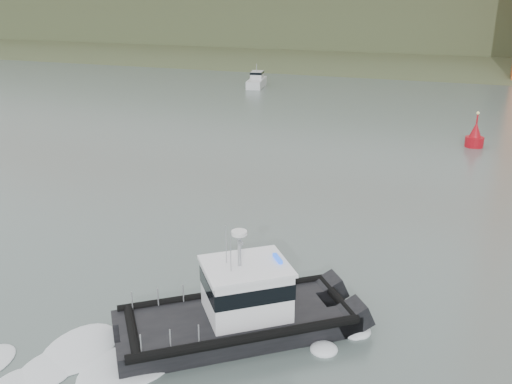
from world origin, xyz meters
TOP-DOWN VIEW (x-y plane):
  - ground at (0.00, 0.00)m, footprint 400.00×400.00m
  - headlands at (0.00, 125.50)m, footprint 500.00×105.36m
  - patrol_boat at (2.10, -3.91)m, footprint 10.24×9.03m
  - motorboat at (-19.39, 57.18)m, footprint 3.21×6.59m
  - nav_buoy at (11.36, 31.80)m, footprint 1.68×1.68m

SIDE VIEW (x-z plane):
  - ground at x=0.00m, z-range 0.00..0.00m
  - motorboat at x=-19.39m, z-range -0.87..2.60m
  - nav_buoy at x=11.36m, z-range -0.83..2.67m
  - patrol_boat at x=2.10m, z-range -1.22..3.67m
  - headlands at x=0.00m, z-range -6.52..20.61m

